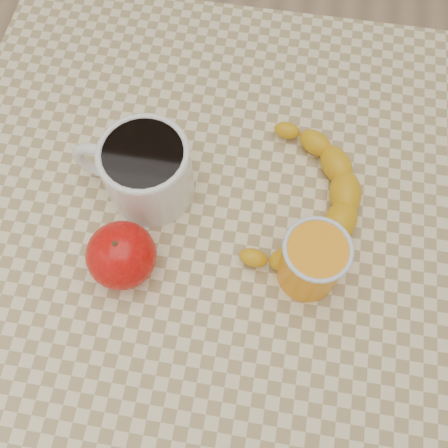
% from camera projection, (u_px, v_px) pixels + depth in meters
% --- Properties ---
extents(ground, '(3.00, 3.00, 0.00)m').
position_uv_depth(ground, '(224.00, 338.00, 1.35)').
color(ground, tan).
rests_on(ground, ground).
extents(table, '(0.80, 0.80, 0.75)m').
position_uv_depth(table, '(224.00, 253.00, 0.74)').
color(table, beige).
rests_on(table, ground).
extents(coffee_mug, '(0.16, 0.12, 0.10)m').
position_uv_depth(coffee_mug, '(145.00, 169.00, 0.63)').
color(coffee_mug, white).
rests_on(coffee_mug, table).
extents(orange_juice_glass, '(0.08, 0.08, 0.09)m').
position_uv_depth(orange_juice_glass, '(312.00, 261.00, 0.59)').
color(orange_juice_glass, orange).
rests_on(orange_juice_glass, table).
extents(apple, '(0.11, 0.11, 0.08)m').
position_uv_depth(apple, '(121.00, 255.00, 0.60)').
color(apple, '#A40508').
rests_on(apple, table).
extents(banana, '(0.32, 0.36, 0.04)m').
position_uv_depth(banana, '(300.00, 200.00, 0.65)').
color(banana, gold).
rests_on(banana, table).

